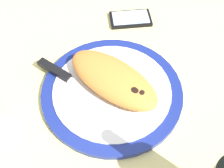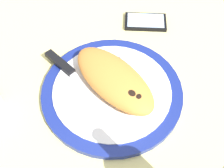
# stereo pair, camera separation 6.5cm
# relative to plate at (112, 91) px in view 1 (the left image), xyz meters

# --- Properties ---
(ground_plane) EXTENTS (1.50, 1.50, 0.03)m
(ground_plane) POSITION_rel_plate_xyz_m (0.00, 0.00, -0.02)
(ground_plane) COLOR #E5D684
(plate) EXTENTS (0.33, 0.33, 0.02)m
(plate) POSITION_rel_plate_xyz_m (0.00, 0.00, 0.00)
(plate) COLOR navy
(plate) RESTS_ON ground_plane
(calzone) EXTENTS (0.25, 0.14, 0.05)m
(calzone) POSITION_rel_plate_xyz_m (0.01, -0.01, 0.03)
(calzone) COLOR orange
(calzone) RESTS_ON plate
(fork) EXTENTS (0.16, 0.05, 0.00)m
(fork) POSITION_rel_plate_xyz_m (0.01, -0.06, 0.01)
(fork) COLOR silver
(fork) RESTS_ON plate
(knife) EXTENTS (0.23, 0.07, 0.01)m
(knife) POSITION_rel_plate_xyz_m (0.10, 0.06, 0.01)
(knife) COLOR silver
(knife) RESTS_ON plate
(smartphone) EXTENTS (0.12, 0.13, 0.01)m
(smartphone) POSITION_rel_plate_xyz_m (0.16, -0.20, -0.00)
(smartphone) COLOR black
(smartphone) RESTS_ON ground_plane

